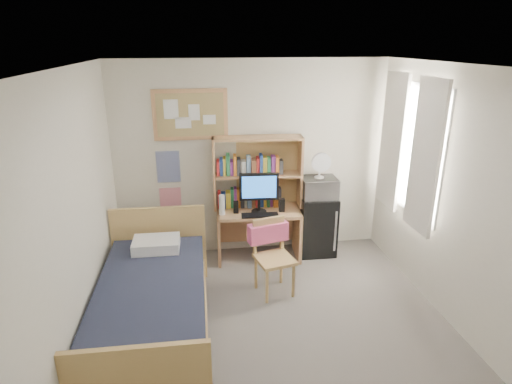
{
  "coord_description": "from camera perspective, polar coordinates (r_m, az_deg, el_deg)",
  "views": [
    {
      "loc": [
        -0.78,
        -3.37,
        2.8
      ],
      "look_at": [
        -0.08,
        1.2,
        1.16
      ],
      "focal_mm": 30.0,
      "sensor_mm": 36.0,
      "label": 1
    }
  ],
  "objects": [
    {
      "name": "speaker_right",
      "position": [
        5.59,
        3.46,
        -1.74
      ],
      "size": [
        0.08,
        0.08,
        0.18
      ],
      "primitive_type": "cube",
      "rotation": [
        0.0,
        0.0,
        -0.07
      ],
      "color": "black",
      "rests_on": "desk"
    },
    {
      "name": "poster_japan",
      "position": [
        5.83,
        -11.31,
        -1.13
      ],
      "size": [
        0.28,
        0.01,
        0.36
      ],
      "primitive_type": "cube",
      "color": "#D32548",
      "rests_on": "wall_back"
    },
    {
      "name": "bulletin_board",
      "position": [
        5.52,
        -8.74,
        10.15
      ],
      "size": [
        0.94,
        0.03,
        0.64
      ],
      "primitive_type": "cube",
      "color": "tan",
      "rests_on": "wall_back"
    },
    {
      "name": "mini_fridge",
      "position": [
        5.96,
        8.04,
        -4.29
      ],
      "size": [
        0.5,
        0.5,
        0.82
      ],
      "primitive_type": "cube",
      "rotation": [
        0.0,
        0.0,
        -0.03
      ],
      "color": "black",
      "rests_on": "floor"
    },
    {
      "name": "curtain_right",
      "position": [
        5.69,
        17.7,
        6.45
      ],
      "size": [
        0.04,
        0.55,
        1.7
      ],
      "primitive_type": "cube",
      "color": "white",
      "rests_on": "wall_right"
    },
    {
      "name": "wall_back",
      "position": [
        5.72,
        -0.58,
        4.35
      ],
      "size": [
        3.6,
        0.04,
        2.6
      ],
      "primitive_type": "cube",
      "color": "silver",
      "rests_on": "floor"
    },
    {
      "name": "poster_wave",
      "position": [
        5.68,
        -11.63,
        3.31
      ],
      "size": [
        0.3,
        0.01,
        0.42
      ],
      "primitive_type": "cube",
      "color": "navy",
      "rests_on": "wall_back"
    },
    {
      "name": "hutch",
      "position": [
        5.63,
        0.21,
        2.63
      ],
      "size": [
        1.18,
        0.37,
        0.95
      ],
      "primitive_type": "cube",
      "rotation": [
        0.0,
        0.0,
        -0.07
      ],
      "color": "tan",
      "rests_on": "desk"
    },
    {
      "name": "monitor",
      "position": [
        5.49,
        0.4,
        -0.09
      ],
      "size": [
        0.51,
        0.07,
        0.54
      ],
      "primitive_type": "cube",
      "rotation": [
        0.0,
        0.0,
        -0.07
      ],
      "color": "black",
      "rests_on": "desk"
    },
    {
      "name": "floor",
      "position": [
        4.46,
        3.57,
        -19.61
      ],
      "size": [
        3.6,
        4.2,
        0.02
      ],
      "primitive_type": "cube",
      "color": "slate",
      "rests_on": "ground"
    },
    {
      "name": "water_bottle",
      "position": [
        5.48,
        -4.57,
        -1.72
      ],
      "size": [
        0.08,
        0.08,
        0.26
      ],
      "primitive_type": "cylinder",
      "rotation": [
        0.0,
        0.0,
        -0.07
      ],
      "color": "white",
      "rests_on": "desk"
    },
    {
      "name": "pillow",
      "position": [
        4.95,
        -13.15,
        -6.8
      ],
      "size": [
        0.52,
        0.37,
        0.12
      ],
      "primitive_type": "cube",
      "rotation": [
        0.0,
        0.0,
        -0.02
      ],
      "color": "white",
      "rests_on": "bed"
    },
    {
      "name": "microwave",
      "position": [
        5.74,
        8.35,
        0.61
      ],
      "size": [
        0.47,
        0.36,
        0.27
      ],
      "primitive_type": "cube",
      "rotation": [
        0.0,
        0.0,
        -0.03
      ],
      "color": "#B9B8BD",
      "rests_on": "mini_fridge"
    },
    {
      "name": "ceiling",
      "position": [
        3.46,
        4.51,
        16.17
      ],
      "size": [
        3.6,
        4.2,
        0.02
      ],
      "primitive_type": "cube",
      "color": "white",
      "rests_on": "wall_back"
    },
    {
      "name": "window_unit",
      "position": [
        5.36,
        19.83,
        5.44
      ],
      "size": [
        0.1,
        1.4,
        1.7
      ],
      "primitive_type": "cube",
      "color": "white",
      "rests_on": "wall_right"
    },
    {
      "name": "bed",
      "position": [
        4.48,
        -13.64,
        -15.12
      ],
      "size": [
        1.11,
        2.15,
        0.59
      ],
      "primitive_type": "cube",
      "rotation": [
        0.0,
        0.0,
        -0.02
      ],
      "color": "#1B1F31",
      "rests_on": "floor"
    },
    {
      "name": "hoodie",
      "position": [
        5.01,
        1.6,
        -5.39
      ],
      "size": [
        0.49,
        0.25,
        0.22
      ],
      "primitive_type": "cube",
      "rotation": [
        0.0,
        0.0,
        0.23
      ],
      "color": "#F05B8C",
      "rests_on": "desk_chair"
    },
    {
      "name": "curtain_left",
      "position": [
        5.01,
        21.63,
        4.29
      ],
      "size": [
        0.04,
        0.55,
        1.7
      ],
      "primitive_type": "cube",
      "color": "white",
      "rests_on": "wall_right"
    },
    {
      "name": "desk_chair",
      "position": [
        4.96,
        2.5,
        -8.86
      ],
      "size": [
        0.53,
        0.53,
        0.89
      ],
      "primitive_type": "cube",
      "rotation": [
        0.0,
        0.0,
        0.23
      ],
      "color": "tan",
      "rests_on": "floor"
    },
    {
      "name": "keyboard",
      "position": [
        5.46,
        0.53,
        -3.12
      ],
      "size": [
        0.48,
        0.18,
        0.02
      ],
      "primitive_type": "cube",
      "rotation": [
        0.0,
        0.0,
        -0.07
      ],
      "color": "black",
      "rests_on": "desk"
    },
    {
      "name": "wall_right",
      "position": [
        4.5,
        26.98,
        -2.15
      ],
      "size": [
        0.04,
        4.2,
        2.6
      ],
      "primitive_type": "cube",
      "color": "silver",
      "rests_on": "floor"
    },
    {
      "name": "desk",
      "position": [
        5.78,
        0.33,
        -5.6
      ],
      "size": [
        1.13,
        0.62,
        0.69
      ],
      "primitive_type": "cube",
      "rotation": [
        0.0,
        0.0,
        -0.07
      ],
      "color": "tan",
      "rests_on": "floor"
    },
    {
      "name": "desk_fan",
      "position": [
        5.66,
        8.49,
        3.4
      ],
      "size": [
        0.26,
        0.26,
        0.31
      ],
      "primitive_type": "cylinder",
      "rotation": [
        0.0,
        0.0,
        -0.03
      ],
      "color": "white",
      "rests_on": "microwave"
    },
    {
      "name": "speaker_left",
      "position": [
        5.54,
        -2.7,
        -2.03
      ],
      "size": [
        0.07,
        0.07,
        0.16
      ],
      "primitive_type": "cube",
      "rotation": [
        0.0,
        0.0,
        -0.07
      ],
      "color": "black",
      "rests_on": "desk"
    },
    {
      "name": "wall_left",
      "position": [
        3.82,
        -23.49,
        -5.28
      ],
      "size": [
        0.04,
        4.2,
        2.6
      ],
      "primitive_type": "cube",
      "color": "silver",
      "rests_on": "floor"
    }
  ]
}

